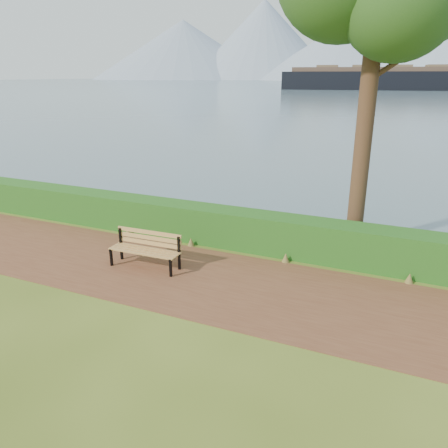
% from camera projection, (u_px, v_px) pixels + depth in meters
% --- Properties ---
extents(ground, '(140.00, 140.00, 0.00)m').
position_uv_depth(ground, '(192.00, 284.00, 9.88)').
color(ground, '#435618').
rests_on(ground, ground).
extents(path, '(40.00, 3.40, 0.01)m').
position_uv_depth(path, '(198.00, 278.00, 10.13)').
color(path, brown).
rests_on(path, ground).
extents(hedge, '(32.00, 0.85, 1.00)m').
position_uv_depth(hedge, '(236.00, 228.00, 11.96)').
color(hedge, '#174E16').
rests_on(hedge, ground).
extents(water, '(700.00, 510.00, 0.00)m').
position_uv_depth(water, '(418.00, 83.00, 234.72)').
color(water, '#455C6F').
rests_on(water, ground).
extents(mountains, '(585.00, 190.00, 70.00)m').
position_uv_depth(mountains, '(414.00, 44.00, 355.54)').
color(mountains, gray).
rests_on(mountains, ground).
extents(bench, '(1.79, 0.58, 0.89)m').
position_uv_depth(bench, '(146.00, 247.00, 10.63)').
color(bench, black).
rests_on(bench, ground).
extents(cargo_ship, '(75.86, 23.08, 22.75)m').
position_uv_depth(cargo_ship, '(417.00, 78.00, 131.40)').
color(cargo_ship, black).
rests_on(cargo_ship, ground).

